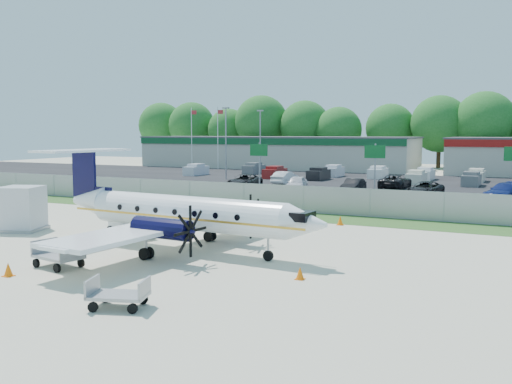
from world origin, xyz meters
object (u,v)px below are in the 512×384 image
at_px(baggage_cart_far, 118,294).
at_px(aircraft, 182,212).
at_px(baggage_cart_near, 58,255).
at_px(service_container, 22,210).
at_px(pushback_tug, 132,226).

bearing_deg(baggage_cart_far, aircraft, 110.79).
height_order(aircraft, baggage_cart_near, aircraft).
bearing_deg(service_container, baggage_cart_far, -31.97).
bearing_deg(baggage_cart_far, service_container, 148.03).
xyz_separation_m(aircraft, pushback_tug, (-4.44, 1.58, -1.26)).
relative_size(baggage_cart_near, baggage_cart_far, 1.09).
bearing_deg(baggage_cart_near, pushback_tug, 102.92).
relative_size(baggage_cart_near, service_container, 0.78).
bearing_deg(baggage_cart_near, service_container, 146.16).
height_order(aircraft, pushback_tug, aircraft).
bearing_deg(service_container, pushback_tug, 7.78).
xyz_separation_m(pushback_tug, baggage_cart_far, (7.88, -10.64, -0.19)).
bearing_deg(baggage_cart_far, baggage_cart_near, 150.91).
height_order(pushback_tug, baggage_cart_near, pushback_tug).
height_order(aircraft, service_container, aircraft).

